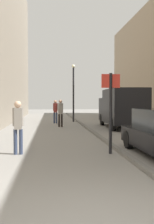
{
  "coord_description": "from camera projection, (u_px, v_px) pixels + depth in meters",
  "views": [
    {
      "loc": [
        -0.72,
        -2.96,
        1.69
      ],
      "look_at": [
        0.82,
        11.53,
        1.09
      ],
      "focal_mm": 41.09,
      "sensor_mm": 36.0,
      "label": 1
    }
  ],
  "objects": [
    {
      "name": "ground_plane",
      "position": [
        62.0,
        130.0,
        15.01
      ],
      "size": [
        80.0,
        80.0,
        0.0
      ],
      "primitive_type": "plane",
      "color": "gray"
    },
    {
      "name": "kerb_strip",
      "position": [
        89.0,
        129.0,
        15.18
      ],
      "size": [
        0.16,
        40.0,
        0.12
      ],
      "primitive_type": "cube",
      "color": "#615F5B",
      "rests_on": "ground_plane"
    },
    {
      "name": "pedestrian_main_foreground",
      "position": [
        60.0,
        111.0,
        16.98
      ],
      "size": [
        0.35,
        0.25,
        1.81
      ],
      "rotation": [
        0.0,
        0.0,
        3.38
      ],
      "color": "black",
      "rests_on": "ground_plane"
    },
    {
      "name": "pedestrian_mid_block",
      "position": [
        18.0,
        124.0,
        8.16
      ],
      "size": [
        0.34,
        0.22,
        1.71
      ],
      "rotation": [
        0.0,
        0.0,
        0.03
      ],
      "color": "#2D3851",
      "rests_on": "ground_plane"
    },
    {
      "name": "pedestrian_far_crossing",
      "position": [
        55.0,
        110.0,
        19.8
      ],
      "size": [
        0.35,
        0.25,
        1.8
      ],
      "rotation": [
        0.0,
        0.0,
        -0.27
      ],
      "color": "#2D3851",
      "rests_on": "ground_plane"
    },
    {
      "name": "delivery_van",
      "position": [
        122.0,
        107.0,
        16.46
      ],
      "size": [
        2.21,
        5.24,
        2.47
      ],
      "rotation": [
        0.0,
        0.0,
        -0.03
      ],
      "color": "black",
      "rests_on": "ground_plane"
    },
    {
      "name": "street_sign_post",
      "position": [
        111.0,
        106.0,
        8.25
      ],
      "size": [
        0.6,
        0.1,
        2.6
      ],
      "rotation": [
        0.0,
        0.0,
        3.12
      ],
      "color": "black",
      "rests_on": "ground_plane"
    },
    {
      "name": "lamp_post",
      "position": [
        73.0,
        89.0,
        21.34
      ],
      "size": [
        0.28,
        0.28,
        4.76
      ],
      "color": "black",
      "rests_on": "ground_plane"
    }
  ]
}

